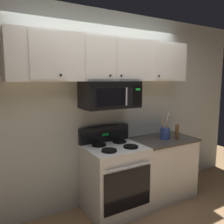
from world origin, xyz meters
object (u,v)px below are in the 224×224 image
utensil_crock_blue (165,132)px  pepper_mill (177,132)px  over_range_microwave (110,95)px  stove_range (114,178)px  salt_shaker (164,132)px

utensil_crock_blue → pepper_mill: bearing=-32.1°
over_range_microwave → utensil_crock_blue: 1.03m
stove_range → pepper_mill: size_ratio=5.11×
utensil_crock_blue → over_range_microwave: bearing=169.3°
stove_range → over_range_microwave: 1.11m
utensil_crock_blue → salt_shaker: 0.23m
stove_range → over_range_microwave: bearing=90.1°
over_range_microwave → salt_shaker: size_ratio=6.36×
salt_shaker → stove_range: bearing=-172.7°
utensil_crock_blue → pepper_mill: (0.15, -0.09, 0.01)m
stove_range → pepper_mill: stove_range is taller
stove_range → pepper_mill: (0.99, -0.13, 0.54)m
over_range_microwave → pepper_mill: bearing=-14.3°
utensil_crock_blue → salt_shaker: (0.15, 0.17, -0.04)m
utensil_crock_blue → pepper_mill: utensil_crock_blue is taller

